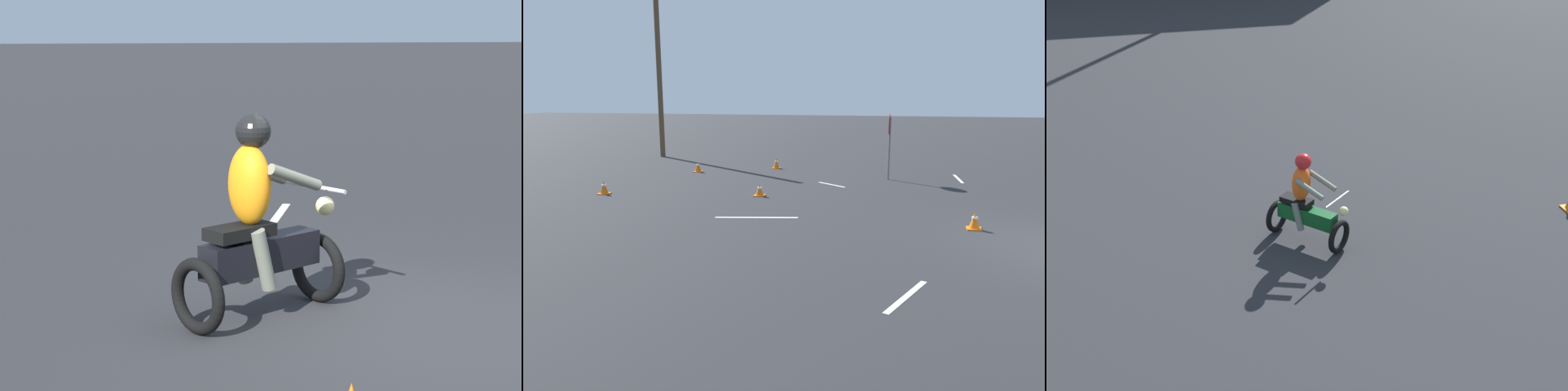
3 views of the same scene
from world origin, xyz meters
TOP-DOWN VIEW (x-y plane):
  - ground_plane at (0.00, 0.00)m, footprint 120.00×120.00m
  - motorcycle_rider_foreground at (1.42, -0.39)m, footprint 1.48×1.32m
  - lane_stripe_s at (0.81, -4.40)m, footprint 0.45×1.39m

SIDE VIEW (x-z plane):
  - ground_plane at x=0.00m, z-range 0.00..0.00m
  - lane_stripe_s at x=0.81m, z-range 0.00..0.01m
  - motorcycle_rider_foreground at x=1.42m, z-range -0.10..1.56m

